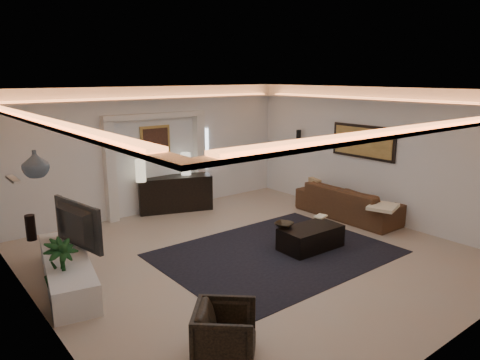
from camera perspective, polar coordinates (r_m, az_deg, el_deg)
floor at (r=8.07m, az=1.57°, el=-9.66°), size 7.00×7.00×0.00m
ceiling at (r=7.43m, az=1.71°, el=11.40°), size 7.00×7.00×0.00m
wall_back at (r=10.49m, az=-10.81°, el=3.76°), size 7.00×0.00×7.00m
wall_front at (r=5.53m, az=25.85°, el=-5.93°), size 7.00×0.00×7.00m
wall_left at (r=6.06m, az=-24.64°, el=-4.20°), size 0.00×7.00×7.00m
wall_right at (r=10.19m, az=16.88°, el=3.15°), size 0.00×7.00×7.00m
cove_soffit at (r=7.45m, az=1.70°, el=9.25°), size 7.00×7.00×0.04m
daylight_slit at (r=11.17m, az=-4.61°, el=4.01°), size 0.25×0.03×1.00m
area_rug at (r=8.17m, az=4.66°, el=-9.34°), size 4.00×3.00×0.01m
pilaster_left at (r=9.99m, az=-16.29°, el=0.94°), size 0.22×0.20×2.20m
pilaster_right at (r=11.04m, az=-5.21°, el=2.57°), size 0.22×0.20×2.20m
alcove_header at (r=10.30m, az=-10.75°, el=8.08°), size 2.52×0.20×0.12m
painting_frame at (r=10.43m, az=-10.78°, el=4.82°), size 0.74×0.04×0.74m
painting_canvas at (r=10.41m, az=-10.72°, el=4.81°), size 0.62×0.02×0.62m
art_panel_frame at (r=10.30m, az=15.51°, el=4.75°), size 0.04×1.64×0.74m
art_panel_gold at (r=10.28m, az=15.42°, el=4.74°), size 0.02×1.50×0.62m
wall_sconce at (r=11.44m, az=7.52°, el=5.83°), size 0.12×0.12×0.22m
wall_niche at (r=7.35m, az=-27.06°, el=0.09°), size 0.10×0.55×0.04m
console at (r=10.66m, az=-8.31°, el=-1.77°), size 1.79×1.08×0.85m
lamp_left at (r=10.11m, az=-12.61°, el=1.24°), size 0.24×0.24×0.50m
lamp_right at (r=10.66m, az=-6.95°, el=2.08°), size 0.30×0.30×0.53m
media_ledge at (r=7.45m, az=-21.24°, el=-10.73°), size 1.09×2.53×0.46m
tv at (r=7.53m, az=-20.91°, el=-5.59°), size 1.30×0.40×0.74m
figurine at (r=8.22m, az=-25.20°, el=-5.75°), size 0.21×0.21×0.44m
ginger_jar at (r=7.21m, az=-24.73°, el=1.90°), size 0.41×0.41×0.40m
plant at (r=6.94m, az=-21.86°, el=-10.62°), size 0.64×0.64×0.89m
sofa at (r=10.35m, az=13.77°, el=-2.72°), size 2.44×0.96×0.71m
throw_blanket at (r=9.46m, az=17.84°, el=-3.28°), size 0.76×0.69×0.07m
throw_pillow at (r=10.76m, az=9.52°, el=-0.85°), size 0.22×0.41×0.39m
coffee_table at (r=8.40m, az=9.03°, el=-7.36°), size 1.18×0.67×0.43m
bowl at (r=8.27m, az=5.66°, el=-5.79°), size 0.43×0.43×0.08m
magazine at (r=8.92m, az=10.27°, el=-4.68°), size 0.29×0.24×0.03m
armchair at (r=5.30m, az=-1.93°, el=-18.95°), size 0.97×0.97×0.63m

